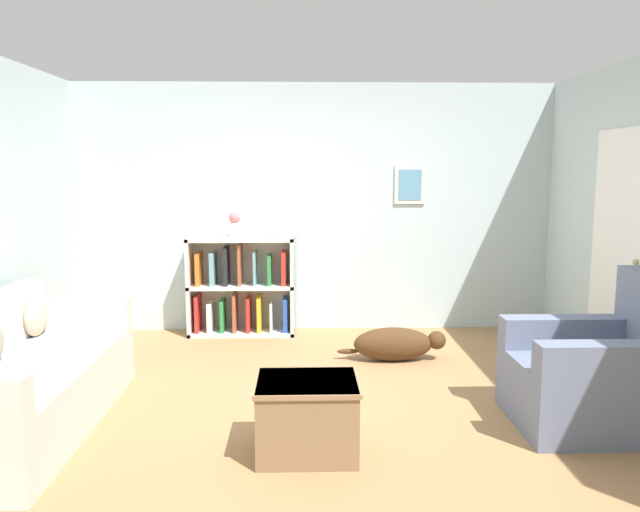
# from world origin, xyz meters

# --- Properties ---
(ground_plane) EXTENTS (14.00, 14.00, 0.00)m
(ground_plane) POSITION_xyz_m (0.00, 0.00, 0.00)
(ground_plane) COLOR #997047
(wall_back) EXTENTS (5.60, 0.13, 2.60)m
(wall_back) POSITION_xyz_m (0.00, 2.25, 1.30)
(wall_back) COLOR silver
(wall_back) RESTS_ON ground_plane
(couch) EXTENTS (0.86, 2.05, 0.84)m
(couch) POSITION_xyz_m (-2.02, -0.36, 0.31)
(couch) COLOR beige
(couch) RESTS_ON ground_plane
(bookshelf) EXTENTS (1.09, 0.35, 1.02)m
(bookshelf) POSITION_xyz_m (-0.78, 2.03, 0.48)
(bookshelf) COLOR silver
(bookshelf) RESTS_ON ground_plane
(recliner_chair) EXTENTS (1.04, 0.85, 1.03)m
(recliner_chair) POSITION_xyz_m (1.88, -0.40, 0.35)
(recliner_chair) COLOR slate
(recliner_chair) RESTS_ON ground_plane
(coffee_table) EXTENTS (0.62, 0.51, 0.46)m
(coffee_table) POSITION_xyz_m (-0.11, -0.78, 0.25)
(coffee_table) COLOR #846647
(coffee_table) RESTS_ON ground_plane
(dog) EXTENTS (0.98, 0.27, 0.30)m
(dog) POSITION_xyz_m (0.70, 1.05, 0.15)
(dog) COLOR #472D19
(dog) RESTS_ON ground_plane
(vase) EXTENTS (0.12, 0.12, 0.26)m
(vase) POSITION_xyz_m (-0.83, 2.01, 1.17)
(vase) COLOR silver
(vase) RESTS_ON bookshelf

